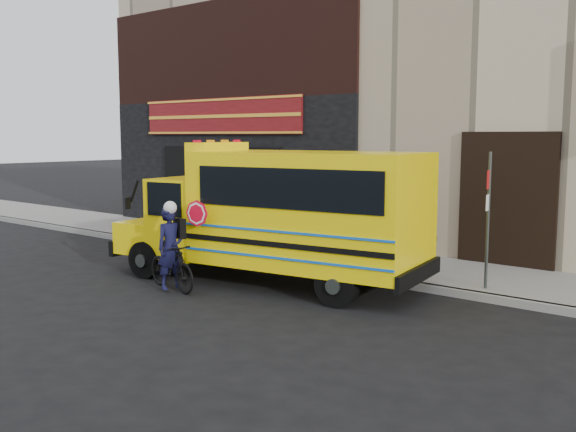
% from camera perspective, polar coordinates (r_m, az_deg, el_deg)
% --- Properties ---
extents(ground, '(120.00, 120.00, 0.00)m').
position_cam_1_polar(ground, '(13.05, -7.22, -6.47)').
color(ground, black).
rests_on(ground, ground).
extents(curb, '(40.00, 0.20, 0.15)m').
position_cam_1_polar(curb, '(14.90, 0.03, -4.40)').
color(curb, gray).
rests_on(curb, ground).
extents(sidewalk, '(40.00, 3.00, 0.15)m').
position_cam_1_polar(sidewalk, '(16.07, 3.41, -3.56)').
color(sidewalk, slate).
rests_on(sidewalk, ground).
extents(building, '(20.00, 10.70, 12.00)m').
position_cam_1_polar(building, '(21.52, 13.70, 15.15)').
color(building, '#C7B795').
rests_on(building, sidewalk).
extents(school_bus, '(7.13, 3.08, 2.92)m').
position_cam_1_polar(school_bus, '(13.08, -0.67, 0.34)').
color(school_bus, black).
rests_on(school_bus, ground).
extents(sign_pole, '(0.08, 0.24, 2.76)m').
position_cam_1_polar(sign_pole, '(12.70, 17.34, -0.06)').
color(sign_pole, '#373D39').
rests_on(sign_pole, ground).
extents(bicycle, '(1.67, 0.74, 0.97)m').
position_cam_1_polar(bicycle, '(12.99, -10.33, -4.40)').
color(bicycle, black).
rests_on(bicycle, ground).
extents(cyclist, '(0.51, 0.67, 1.63)m').
position_cam_1_polar(cyclist, '(12.86, -10.35, -3.02)').
color(cyclist, black).
rests_on(cyclist, ground).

